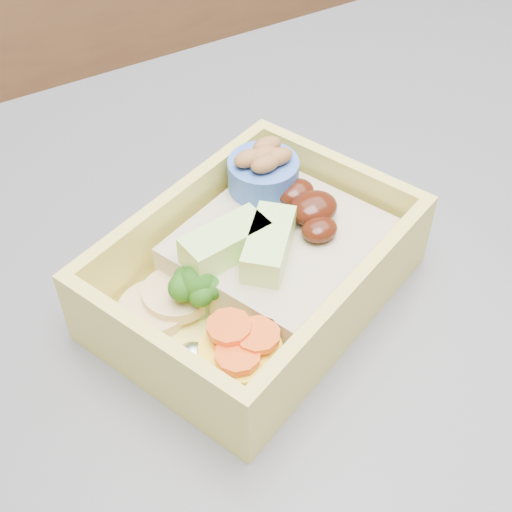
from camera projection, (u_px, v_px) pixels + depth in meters
bento_box at (259, 264)px, 0.43m from camera, size 0.22×0.19×0.07m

